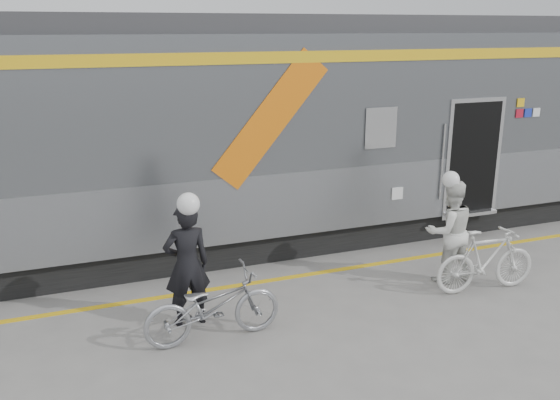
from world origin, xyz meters
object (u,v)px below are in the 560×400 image
man (187,265)px  bicycle_left (213,306)px  woman (449,231)px  bicycle_right (486,260)px

man → bicycle_left: bearing=108.2°
woman → bicycle_right: size_ratio=0.99×
man → bicycle_right: bearing=170.7°
man → woman: man is taller
bicycle_right → woman: bearing=33.8°
woman → bicycle_right: woman is taller
man → bicycle_left: (0.20, -0.55, -0.38)m
bicycle_right → bicycle_left: bearing=94.8°
man → bicycle_right: (4.46, -0.58, -0.36)m
bicycle_right → man: bearing=87.8°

